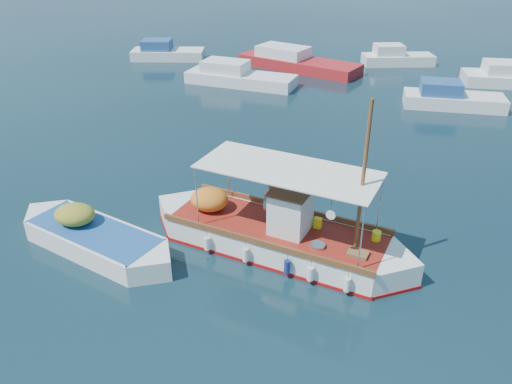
# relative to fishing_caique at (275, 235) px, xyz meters

# --- Properties ---
(ground) EXTENTS (160.00, 160.00, 0.00)m
(ground) POSITION_rel_fishing_caique_xyz_m (0.36, 0.54, -0.54)
(ground) COLOR black
(ground) RESTS_ON ground
(fishing_caique) EXTENTS (9.68, 4.46, 6.10)m
(fishing_caique) POSITION_rel_fishing_caique_xyz_m (0.00, 0.00, 0.00)
(fishing_caique) COLOR white
(fishing_caique) RESTS_ON ground
(dinghy) EXTENTS (6.57, 3.61, 1.71)m
(dinghy) POSITION_rel_fishing_caique_xyz_m (-6.26, -1.30, -0.19)
(dinghy) COLOR white
(dinghy) RESTS_ON ground
(bg_boat_nw) EXTENTS (8.07, 3.63, 1.80)m
(bg_boat_nw) POSITION_rel_fishing_caique_xyz_m (-6.05, 19.52, -0.05)
(bg_boat_nw) COLOR silver
(bg_boat_nw) RESTS_ON ground
(bg_boat_n) EXTENTS (10.06, 6.37, 1.80)m
(bg_boat_n) POSITION_rel_fishing_caique_xyz_m (-2.60, 24.62, -0.05)
(bg_boat_n) COLOR #AA1C1E
(bg_boat_n) RESTS_ON ground
(bg_boat_ne) EXTENTS (5.99, 2.20, 1.80)m
(bg_boat_ne) POSITION_rel_fishing_caique_xyz_m (8.13, 17.38, -0.05)
(bg_boat_ne) COLOR silver
(bg_boat_ne) RESTS_ON ground
(bg_boat_far_w) EXTENTS (6.25, 3.32, 1.80)m
(bg_boat_far_w) POSITION_rel_fishing_caique_xyz_m (-13.69, 25.51, -0.05)
(bg_boat_far_w) COLOR silver
(bg_boat_far_w) RESTS_ON ground
(bg_boat_far_n) EXTENTS (5.91, 3.32, 1.80)m
(bg_boat_far_n) POSITION_rel_fishing_caique_xyz_m (5.20, 27.54, -0.05)
(bg_boat_far_n) COLOR silver
(bg_boat_far_n) RESTS_ON ground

